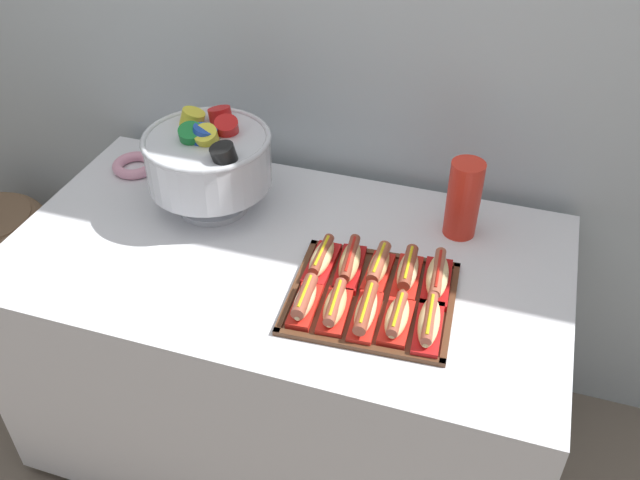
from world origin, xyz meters
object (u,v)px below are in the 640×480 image
hot_dog_4 (429,323)px  hot_dog_9 (437,277)px  buffet_table (288,347)px  hot_dog_0 (305,300)px  hot_dog_2 (366,312)px  cup_stack (464,199)px  donut (135,165)px  floor_vase (6,271)px  hot_dog_3 (397,318)px  hot_dog_8 (408,272)px  hot_dog_7 (378,267)px  punch_bowl (209,158)px  serving_tray (372,298)px  hot_dog_6 (350,263)px  hot_dog_5 (322,259)px  hot_dog_1 (335,306)px

hot_dog_4 → hot_dog_9: bearing=93.6°
buffet_table → hot_dog_0: size_ratio=9.67×
hot_dog_2 → hot_dog_4: 0.15m
cup_stack → donut: (-1.03, 0.01, -0.10)m
floor_vase → hot_dog_3: size_ratio=6.23×
floor_vase → hot_dog_8: size_ratio=5.61×
hot_dog_2 → hot_dog_7: hot_dog_7 is taller
buffet_table → punch_bowl: size_ratio=4.21×
hot_dog_3 → donut: 1.04m
punch_bowl → hot_dog_7: bearing=-17.0°
serving_tray → donut: size_ratio=3.01×
hot_dog_2 → hot_dog_6: 0.18m
hot_dog_0 → cup_stack: cup_stack is taller
hot_dog_7 → hot_dog_3: bearing=-61.9°
hot_dog_3 → cup_stack: bearing=78.9°
hot_dog_4 → hot_dog_5: bearing=154.8°
hot_dog_1 → hot_dog_6: size_ratio=0.89×
hot_dog_7 → donut: (-0.86, 0.27, -0.02)m
hot_dog_8 → hot_dog_9: 0.08m
buffet_table → hot_dog_1: 0.49m
hot_dog_1 → hot_dog_2: size_ratio=0.94×
hot_dog_0 → cup_stack: bearing=54.8°
hot_dog_1 → hot_dog_2: 0.08m
hot_dog_5 → hot_dog_6: 0.08m
serving_tray → hot_dog_7: 0.09m
hot_dog_2 → hot_dog_7: size_ratio=1.12×
hot_dog_3 → cup_stack: 0.44m
hot_dog_7 → hot_dog_9: (0.15, 0.01, -0.00)m
hot_dog_5 → hot_dog_7: bearing=3.6°
donut → hot_dog_9: bearing=-14.5°
hot_dog_8 → donut: 0.98m
serving_tray → cup_stack: bearing=64.7°
hot_dog_8 → hot_dog_4: bearing=-61.9°
buffet_table → floor_vase: size_ratio=1.56×
floor_vase → hot_dog_5: size_ratio=5.63×
serving_tray → hot_dog_4: 0.17m
hot_dog_6 → punch_bowl: 0.51m
serving_tray → hot_dog_0: bearing=-147.6°
floor_vase → punch_bowl: bearing=-2.7°
hot_dog_4 → floor_vase: bearing=167.6°
hot_dog_8 → serving_tray: bearing=-128.7°
hot_dog_2 → hot_dog_5: bearing=135.9°
donut → floor_vase: bearing=-174.3°
hot_dog_4 → hot_dog_7: size_ratio=1.16×
cup_stack → hot_dog_0: bearing=-125.2°
floor_vase → punch_bowl: (0.95, -0.04, 0.71)m
hot_dog_0 → punch_bowl: bearing=139.7°
hot_dog_2 → cup_stack: size_ratio=0.78×
floor_vase → cup_stack: (1.66, 0.05, 0.65)m
hot_dog_7 → cup_stack: cup_stack is taller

